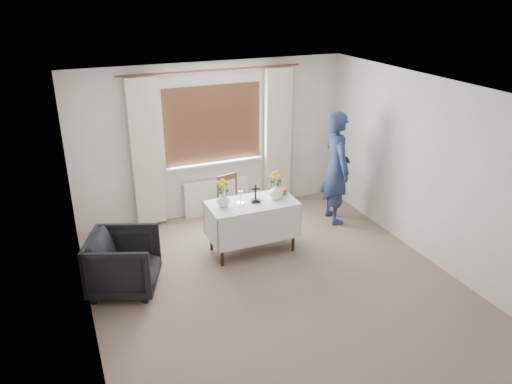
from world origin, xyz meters
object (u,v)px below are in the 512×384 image
(armchair, at_px, (124,262))
(person, at_px, (336,168))
(wooden_chair, at_px, (234,203))
(flower_vase_left, at_px, (223,199))
(flower_vase_right, at_px, (276,192))
(wooden_cross, at_px, (256,193))
(altar_table, at_px, (252,227))

(armchair, xyz_separation_m, person, (3.46, 0.72, 0.52))
(wooden_chair, bearing_deg, flower_vase_left, -135.62)
(person, relative_size, flower_vase_right, 8.43)
(armchair, xyz_separation_m, wooden_cross, (1.89, 0.27, 0.52))
(armchair, distance_m, flower_vase_left, 1.55)
(wooden_chair, xyz_separation_m, wooden_cross, (0.05, -0.76, 0.46))
(wooden_chair, relative_size, wooden_cross, 3.24)
(wooden_cross, bearing_deg, flower_vase_left, -172.38)
(flower_vase_right, bearing_deg, wooden_chair, 116.00)
(flower_vase_left, distance_m, flower_vase_right, 0.78)
(altar_table, xyz_separation_m, flower_vase_right, (0.36, -0.01, 0.49))
(flower_vase_left, height_order, flower_vase_right, flower_vase_right)
(flower_vase_left, bearing_deg, armchair, -167.22)
(altar_table, height_order, flower_vase_left, flower_vase_left)
(armchair, bearing_deg, flower_vase_right, -61.81)
(person, distance_m, flower_vase_left, 2.06)
(armchair, bearing_deg, person, -57.37)
(wooden_cross, bearing_deg, flower_vase_right, 15.31)
(altar_table, distance_m, armchair, 1.87)
(armchair, xyz_separation_m, flower_vase_left, (1.43, 0.33, 0.48))
(altar_table, bearing_deg, wooden_chair, 90.05)
(armchair, height_order, person, person)
(altar_table, relative_size, wooden_chair, 1.41)
(flower_vase_right, bearing_deg, flower_vase_left, 176.77)
(altar_table, height_order, wooden_chair, wooden_chair)
(armchair, xyz_separation_m, flower_vase_right, (2.21, 0.28, 0.49))
(person, height_order, wooden_cross, person)
(altar_table, distance_m, flower_vase_left, 0.63)
(altar_table, height_order, wooden_cross, wooden_cross)
(altar_table, height_order, armchair, altar_table)
(person, relative_size, flower_vase_left, 9.16)
(altar_table, distance_m, wooden_chair, 0.74)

